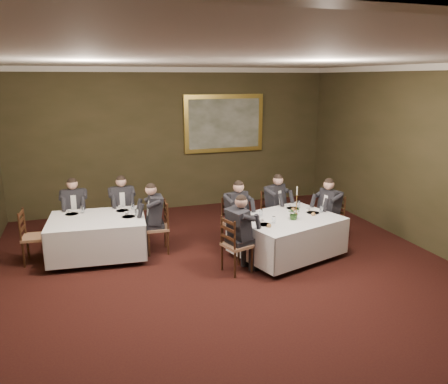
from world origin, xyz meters
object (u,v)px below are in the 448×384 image
chair_sec_backright (123,225)px  centerpiece (294,213)px  diner_main_backleft (236,222)px  chair_sec_endright (158,238)px  painting (224,123)px  diner_main_backright (274,213)px  diner_main_endleft (237,244)px  chair_main_endright (329,230)px  table_second (98,234)px  chair_main_backleft (235,233)px  chair_sec_endleft (35,248)px  chair_sec_backleft (76,229)px  candlestick (296,204)px  chair_main_backright (273,224)px  diner_main_endright (330,219)px  diner_sec_backleft (75,218)px  diner_sec_endright (157,226)px  table_main (287,234)px  chair_main_endleft (236,256)px  diner_sec_backright (123,215)px

chair_sec_backright → centerpiece: centerpiece is taller
diner_main_backleft → chair_sec_endright: size_ratio=1.35×
diner_main_backleft → painting: (0.74, 3.00, 1.61)m
diner_main_backright → chair_sec_endright: diner_main_backright is taller
painting → diner_main_endleft: bearing=-105.1°
chair_main_endright → painting: (-1.11, 3.42, 1.84)m
table_second → centerpiece: (3.39, -1.20, 0.44)m
diner_main_backleft → centerpiece: bearing=113.6°
chair_main_backleft → diner_main_endleft: 1.17m
chair_sec_endright → chair_sec_endleft: (-2.19, 0.18, 0.00)m
chair_main_endright → chair_sec_backleft: same height
diner_main_backleft → chair_main_endright: 1.92m
chair_sec_backright → candlestick: size_ratio=1.82×
centerpiece → table_second: bearing=160.6°
diner_main_backright → chair_sec_backright: diner_main_backright is taller
candlestick → chair_main_backright: bearing=92.9°
chair_sec_endleft → centerpiece: size_ratio=4.03×
chair_sec_backleft → diner_main_backleft: bearing=159.2°
chair_main_backleft → centerpiece: size_ratio=4.03×
candlestick → diner_main_backleft: bearing=148.2°
diner_main_endleft → painting: (1.10, 4.08, 1.61)m
diner_main_endright → chair_sec_endright: bearing=68.1°
chair_main_endright → diner_sec_backleft: bearing=60.2°
table_second → chair_sec_endleft: chair_sec_endleft is taller
diner_main_endleft → chair_main_endright: diner_main_endleft is taller
diner_sec_endright → centerpiece: size_ratio=5.42×
table_main → diner_main_backright: diner_main_backright is taller
diner_main_endright → painting: 3.94m
chair_main_endleft → diner_main_endright: diner_main_endright is taller
chair_sec_backleft → candlestick: bearing=156.8°
diner_main_backleft → chair_main_endleft: bearing=52.4°
chair_main_backleft → chair_main_endleft: bearing=52.7°
diner_sec_backright → centerpiece: size_ratio=5.42×
diner_sec_endright → chair_main_endleft: bearing=-136.2°
diner_main_endright → diner_sec_backright: same height
chair_main_endleft → diner_sec_endright: 1.75m
centerpiece → chair_sec_endright: bearing=154.3°
chair_sec_endleft → chair_sec_backleft: bearing=144.9°
chair_sec_backright → chair_sec_endright: 1.09m
painting → chair_sec_backright: bearing=-146.8°
table_main → chair_main_endright: bearing=16.7°
chair_main_backleft → diner_main_backleft: (0.00, -0.01, 0.23)m
chair_main_backright → chair_main_endright: same height
chair_sec_endright → painting: painting is taller
diner_sec_endright → centerpiece: 2.59m
chair_sec_backleft → chair_sec_backright: (0.93, -0.08, 0.00)m
diner_main_backright → diner_main_endleft: size_ratio=1.00×
chair_sec_backleft → chair_main_backright: bearing=168.2°
table_second → painting: bearing=38.8°
table_second → chair_main_endleft: size_ratio=1.84×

